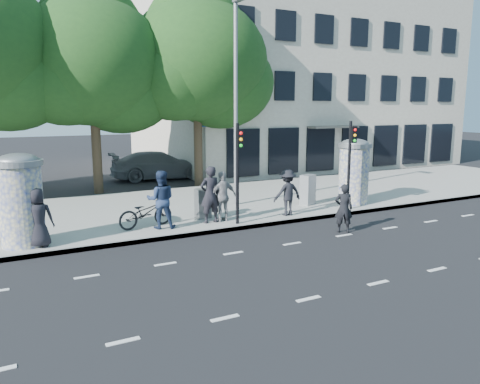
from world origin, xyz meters
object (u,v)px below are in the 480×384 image
street_lamp (236,88)px  cabinet_left (203,204)px  ad_column_left (21,198)px  ped_d (287,193)px  ped_e (223,196)px  ped_b (210,195)px  bicycle (146,212)px  ad_column_right (354,170)px  traffic_pole_far (350,156)px  ped_c (161,200)px  car_right (159,165)px  ped_a (38,218)px  traffic_pole_near (238,163)px  man_road (344,208)px  cabinet_right (308,190)px

street_lamp → cabinet_left: bearing=-144.7°
ad_column_left → ped_d: ad_column_left is taller
ped_e → street_lamp: bearing=-131.2°
cabinet_left → ped_b: bearing=-98.6°
bicycle → street_lamp: bearing=-77.8°
ad_column_right → ped_e: bearing=-177.1°
traffic_pole_far → bicycle: traffic_pole_far is taller
ped_c → car_right: size_ratio=0.35×
street_lamp → cabinet_left: size_ratio=7.54×
ad_column_right → ped_b: 6.59m
ped_d → ad_column_left: bearing=-1.0°
traffic_pole_far → ped_e: (-5.09, 0.59, -1.20)m
ad_column_right → ped_e: ad_column_right is taller
ped_a → ped_d: size_ratio=1.01×
ad_column_right → ped_c: 8.30m
ped_a → ped_d: (8.40, 0.04, -0.01)m
ped_a → traffic_pole_near: bearing=-169.0°
traffic_pole_far → ped_c: traffic_pole_far is taller
traffic_pole_near → car_right: (1.07, 11.84, -1.44)m
man_road → car_right: 14.01m
ad_column_right → bicycle: 8.75m
ped_a → man_road: ped_a is taller
ad_column_right → cabinet_right: 2.08m
traffic_pole_near → bicycle: 3.46m
traffic_pole_far → street_lamp: street_lamp is taller
traffic_pole_near → bicycle: (-2.90, 1.03, -1.58)m
ped_a → man_road: size_ratio=1.05×
cabinet_left → cabinet_right: cabinet_right is taller
ad_column_left → cabinet_left: size_ratio=2.50×
ad_column_left → bicycle: (3.70, 0.32, -0.89)m
ad_column_right → man_road: ad_column_right is taller
traffic_pole_near → ped_e: size_ratio=1.94×
ped_b → traffic_pole_far: bearing=172.5°
man_road → ad_column_right: bearing=-103.5°
street_lamp → cabinet_left: street_lamp is taller
traffic_pole_near → ped_c: 2.81m
ped_e → car_right: 11.33m
traffic_pole_near → ped_d: 2.53m
ped_d → man_road: (0.63, -2.38, -0.18)m
ped_e → ped_c: bearing=-6.6°
ad_column_left → ped_b: 5.85m
ad_column_left → cabinet_left: ad_column_left is taller
man_road → cabinet_left: 4.91m
ad_column_right → ped_c: ad_column_right is taller
ad_column_left → cabinet_left: bearing=6.1°
ad_column_right → street_lamp: 5.81m
ad_column_left → car_right: size_ratio=0.49×
ped_b → cabinet_left: 0.86m
street_lamp → ped_e: street_lamp is taller
street_lamp → ped_c: size_ratio=4.20×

